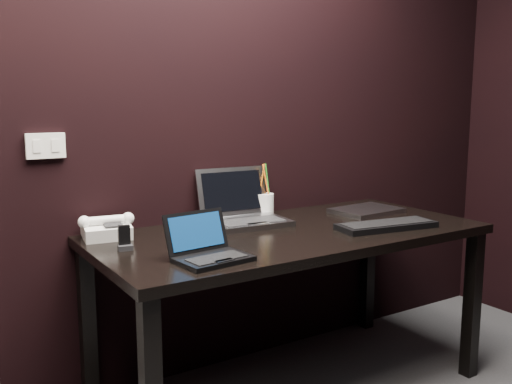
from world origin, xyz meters
TOP-DOWN VIEW (x-y plane):
  - wall_back at (0.00, 1.80)m, footprint 4.00×0.00m
  - wall_switch at (-0.62, 1.79)m, footprint 0.15×0.02m
  - desk at (0.30, 1.40)m, footprint 1.70×0.80m
  - netbook at (-0.22, 1.18)m, footprint 0.27×0.25m
  - silver_laptop at (0.20, 1.62)m, footprint 0.37×0.34m
  - ext_keyboard at (0.67, 1.20)m, footprint 0.47×0.22m
  - closed_laptop at (0.85, 1.51)m, footprint 0.34×0.26m
  - desk_phone at (-0.42, 1.68)m, footprint 0.23×0.19m
  - mobile_phone at (-0.42, 1.47)m, footprint 0.06×0.05m
  - pen_cup at (0.38, 1.72)m, footprint 0.11×0.11m

SIDE VIEW (x-z plane):
  - desk at x=0.30m, z-range 0.29..1.03m
  - closed_laptop at x=0.85m, z-range 0.74..0.76m
  - ext_keyboard at x=0.67m, z-range 0.74..0.77m
  - netbook at x=-0.22m, z-range 0.69..0.85m
  - mobile_phone at x=-0.42m, z-range 0.73..0.82m
  - desk_phone at x=-0.42m, z-range 0.73..0.84m
  - silver_laptop at x=0.20m, z-range 0.66..0.91m
  - pen_cup at x=0.38m, z-range 0.67..0.93m
  - wall_switch at x=-0.62m, z-range 1.07..1.17m
  - wall_back at x=0.00m, z-range -0.70..3.30m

